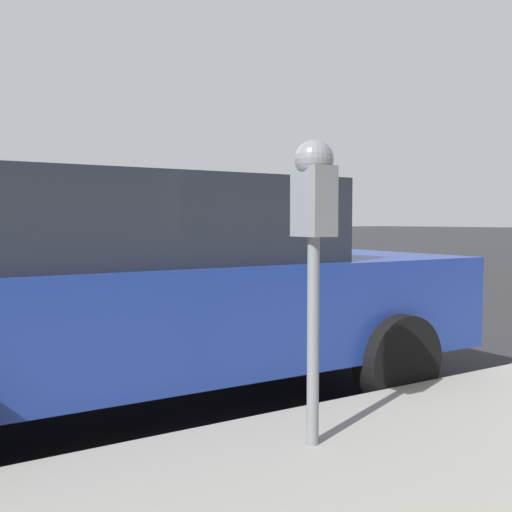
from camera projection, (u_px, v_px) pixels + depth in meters
The scene contains 3 objects.
ground_plane at pixel (152, 363), 5.42m from camera, with size 220.00×220.00×0.00m, color #2B2B2D.
parking_meter at pixel (314, 213), 2.90m from camera, with size 0.21×0.19×1.50m.
car_blue at pixel (143, 288), 4.12m from camera, with size 2.09×4.72×1.57m.
Camera 1 is at (-5.04, 2.04, 1.28)m, focal length 42.00 mm.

